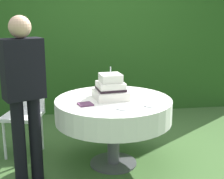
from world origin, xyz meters
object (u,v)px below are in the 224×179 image
Objects in this scene: garden_chair at (25,108)px; standing_person at (24,90)px; serving_plate_far at (141,95)px; serving_plate_left at (149,105)px; cake_table at (113,110)px; napkin_stack at (85,104)px; serving_plate_near at (123,108)px; wedding_cake at (111,89)px.

garden_chair is 0.83m from standing_person.
serving_plate_left is (-0.01, -0.41, 0.00)m from serving_plate_far.
cake_table is 0.45m from serving_plate_left.
napkin_stack reaches higher than cake_table.
garden_chair is (-1.01, 0.81, -0.20)m from serving_plate_near.
standing_person reaches higher than napkin_stack.
garden_chair reaches higher than napkin_stack.
serving_plate_far is at bearing 19.22° from cake_table.
cake_table is 0.37m from napkin_stack.
serving_plate_far is at bearing 12.06° from wedding_cake.
serving_plate_left is at bearing -1.91° from standing_person.
serving_plate_near is at bearing -170.34° from serving_plate_left.
garden_chair is at bearing 164.31° from serving_plate_far.
cake_table is 0.23m from wedding_cake.
standing_person is at bearing -170.92° from napkin_stack.
napkin_stack reaches higher than serving_plate_near.
garden_chair is (-0.94, 0.43, -0.30)m from wedding_cake.
wedding_cake reaches higher than serving_plate_near.
garden_chair is at bearing 149.01° from serving_plate_left.
serving_plate_far is at bearing -15.69° from garden_chair.
wedding_cake is at bearing 19.14° from standing_person.
garden_chair is 0.56× the size of standing_person.
cake_table is at bearing 96.68° from serving_plate_near.
standing_person reaches higher than serving_plate_near.
serving_plate_near is 0.15× the size of garden_chair.
serving_plate_left is (0.27, 0.05, 0.00)m from serving_plate_near.
wedding_cake is at bearing 99.46° from serving_plate_near.
serving_plate_near and serving_plate_far have the same top height.
serving_plate_near is 1.31m from garden_chair.
serving_plate_far is at bearing 17.15° from standing_person.
serving_plate_far is 0.68m from napkin_stack.
serving_plate_far is at bearing 23.92° from napkin_stack.
napkin_stack reaches higher than serving_plate_left.
cake_table is 1.37× the size of garden_chair.
cake_table is at bearing -26.01° from garden_chair.
standing_person reaches higher than wedding_cake.
cake_table is 1.08m from garden_chair.
garden_chair reaches higher than serving_plate_left.
serving_plate_left is at bearing 9.66° from serving_plate_near.
cake_table is 0.37m from serving_plate_near.
serving_plate_near is at bearing -121.61° from serving_plate_far.
cake_table is 10.58× the size of serving_plate_left.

